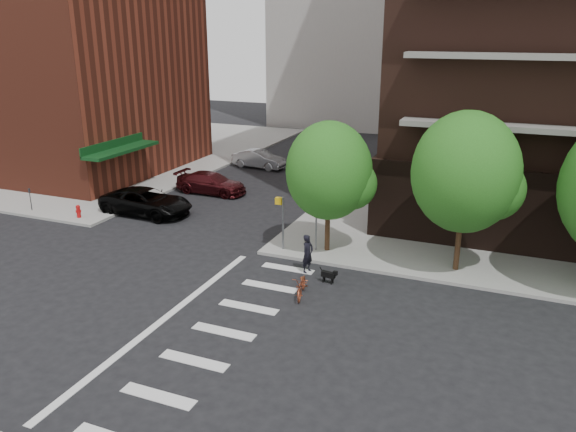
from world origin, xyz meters
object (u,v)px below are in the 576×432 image
object	(u,v)px
parked_car_maroon	(211,183)
scooter	(302,285)
parked_car_silver	(259,159)
dog_walker	(308,254)
fire_hydrant	(78,211)
parked_car_black	(146,202)

from	to	relation	value
parked_car_maroon	scooter	bearing A→B (deg)	-136.09
parked_car_silver	dog_walker	bearing A→B (deg)	-143.07
fire_hydrant	parked_car_silver	xyz separation A→B (m)	(4.07, 15.23, 0.14)
fire_hydrant	parked_car_black	xyz separation A→B (m)	(2.94, 2.31, 0.20)
parked_car_black	dog_walker	size ratio (longest dim) A/B	3.12
parked_car_black	parked_car_maroon	xyz separation A→B (m)	(1.25, 5.28, -0.07)
fire_hydrant	dog_walker	distance (m)	14.55
scooter	dog_walker	world-z (taller)	dog_walker
parked_car_maroon	fire_hydrant	bearing A→B (deg)	152.14
fire_hydrant	parked_car_black	bearing A→B (deg)	38.15
parked_car_black	parked_car_maroon	world-z (taller)	parked_car_black
dog_walker	parked_car_black	bearing A→B (deg)	87.07
parked_car_maroon	scooter	xyz separation A→B (m)	(10.85, -11.69, -0.22)
fire_hydrant	parked_car_black	world-z (taller)	parked_car_black
parked_car_black	scooter	size ratio (longest dim) A/B	3.06
parked_car_maroon	parked_car_silver	xyz separation A→B (m)	(-0.12, 7.63, 0.01)
parked_car_black	fire_hydrant	bearing A→B (deg)	129.79
scooter	parked_car_black	bearing A→B (deg)	139.41
parked_car_maroon	parked_car_silver	size ratio (longest dim) A/B	1.12
parked_car_silver	dog_walker	size ratio (longest dim) A/B	2.42
fire_hydrant	parked_car_maroon	xyz separation A→B (m)	(4.19, 7.60, 0.14)
parked_car_silver	scooter	size ratio (longest dim) A/B	2.37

